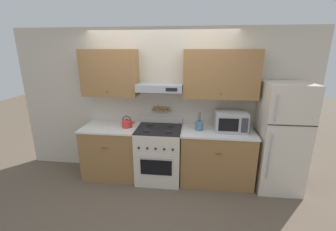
{
  "coord_description": "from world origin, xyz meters",
  "views": [
    {
      "loc": [
        0.56,
        -3.17,
        2.18
      ],
      "look_at": [
        0.16,
        0.27,
        1.17
      ],
      "focal_mm": 24.0,
      "sensor_mm": 36.0,
      "label": 1
    }
  ],
  "objects_px": {
    "microwave": "(231,121)",
    "refrigerator": "(281,137)",
    "tea_kettle": "(127,123)",
    "stove_range": "(159,154)",
    "utensil_crock": "(199,125)"
  },
  "relations": [
    {
      "from": "microwave",
      "to": "refrigerator",
      "type": "bearing_deg",
      "value": -4.32
    },
    {
      "from": "microwave",
      "to": "tea_kettle",
      "type": "bearing_deg",
      "value": -179.4
    },
    {
      "from": "stove_range",
      "to": "tea_kettle",
      "type": "distance_m",
      "value": 0.76
    },
    {
      "from": "refrigerator",
      "to": "microwave",
      "type": "height_order",
      "value": "refrigerator"
    },
    {
      "from": "tea_kettle",
      "to": "utensil_crock",
      "type": "height_order",
      "value": "utensil_crock"
    },
    {
      "from": "refrigerator",
      "to": "microwave",
      "type": "relative_size",
      "value": 3.44
    },
    {
      "from": "stove_range",
      "to": "tea_kettle",
      "type": "relative_size",
      "value": 4.59
    },
    {
      "from": "refrigerator",
      "to": "utensil_crock",
      "type": "relative_size",
      "value": 5.66
    },
    {
      "from": "refrigerator",
      "to": "tea_kettle",
      "type": "relative_size",
      "value": 7.63
    },
    {
      "from": "utensil_crock",
      "to": "tea_kettle",
      "type": "bearing_deg",
      "value": -180.0
    },
    {
      "from": "stove_range",
      "to": "microwave",
      "type": "height_order",
      "value": "microwave"
    },
    {
      "from": "stove_range",
      "to": "utensil_crock",
      "type": "xyz_separation_m",
      "value": [
        0.66,
        0.03,
        0.53
      ]
    },
    {
      "from": "stove_range",
      "to": "microwave",
      "type": "xyz_separation_m",
      "value": [
        1.16,
        0.05,
        0.61
      ]
    },
    {
      "from": "refrigerator",
      "to": "tea_kettle",
      "type": "distance_m",
      "value": 2.49
    },
    {
      "from": "refrigerator",
      "to": "stove_range",
      "type": "bearing_deg",
      "value": 179.73
    }
  ]
}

